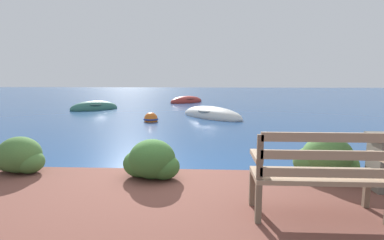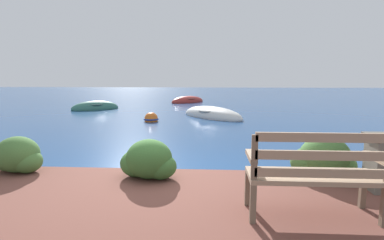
% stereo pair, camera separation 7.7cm
% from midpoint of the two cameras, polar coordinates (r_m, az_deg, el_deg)
% --- Properties ---
extents(ground_plane, '(80.00, 80.00, 0.00)m').
position_cam_midpoint_polar(ground_plane, '(4.90, -5.40, -11.69)').
color(ground_plane, navy).
extents(park_bench, '(1.34, 0.48, 0.93)m').
position_cam_midpoint_polar(park_bench, '(3.35, 22.43, -9.18)').
color(park_bench, brown).
rests_on(park_bench, patio_terrace).
extents(hedge_clump_far_left, '(0.81, 0.58, 0.55)m').
position_cam_midpoint_polar(hedge_clump_far_left, '(5.31, -30.40, -6.09)').
color(hedge_clump_far_left, '#426B33').
rests_on(hedge_clump_far_left, patio_terrace).
extents(hedge_clump_left, '(0.83, 0.60, 0.57)m').
position_cam_midpoint_polar(hedge_clump_left, '(4.37, -8.24, -7.80)').
color(hedge_clump_left, '#38662D').
rests_on(hedge_clump_left, patio_terrace).
extents(hedge_clump_centre, '(0.90, 0.65, 0.61)m').
position_cam_midpoint_polar(hedge_clump_centre, '(4.75, 23.75, -6.89)').
color(hedge_clump_centre, '#426B33').
rests_on(hedge_clump_centre, patio_terrace).
extents(rowboat_nearest, '(2.99, 3.07, 0.78)m').
position_cam_midpoint_polar(rowboat_nearest, '(12.31, 3.58, 0.84)').
color(rowboat_nearest, silver).
rests_on(rowboat_nearest, ground_plane).
extents(rowboat_mid, '(2.45, 2.10, 0.78)m').
position_cam_midpoint_polar(rowboat_mid, '(15.83, -18.25, 2.12)').
color(rowboat_mid, '#336B5B').
rests_on(rowboat_mid, ground_plane).
extents(rowboat_far, '(2.43, 2.33, 0.73)m').
position_cam_midpoint_polar(rowboat_far, '(19.14, -1.17, 3.54)').
color(rowboat_far, '#9E2D28').
rests_on(rowboat_far, ground_plane).
extents(mooring_buoy, '(0.56, 0.56, 0.51)m').
position_cam_midpoint_polar(mooring_buoy, '(11.23, -8.03, 0.16)').
color(mooring_buoy, orange).
rests_on(mooring_buoy, ground_plane).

